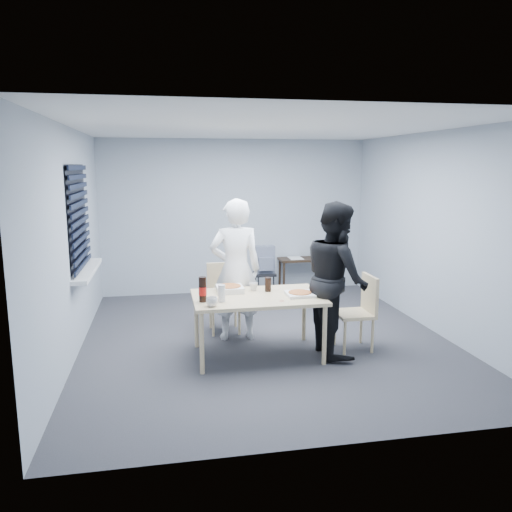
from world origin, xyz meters
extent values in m
plane|color=#2E2D32|center=(0.00, 0.00, 0.00)|extent=(5.00, 5.00, 0.00)
plane|color=white|center=(0.00, 0.00, 2.60)|extent=(5.00, 5.00, 0.00)
plane|color=#A1AAB6|center=(0.00, 2.50, 1.30)|extent=(4.50, 0.00, 4.50)
plane|color=#A1AAB6|center=(0.00, -2.50, 1.30)|extent=(4.50, 0.00, 4.50)
plane|color=#A1AAB6|center=(-2.25, 0.00, 1.30)|extent=(0.00, 5.00, 5.00)
plane|color=#A1AAB6|center=(2.25, 0.00, 1.30)|extent=(0.00, 5.00, 5.00)
plane|color=black|center=(-2.23, 0.40, 1.55)|extent=(0.00, 1.30, 1.30)
cube|color=black|center=(-2.21, 0.40, 1.55)|extent=(0.04, 1.30, 1.25)
cube|color=silver|center=(-2.16, 0.40, 0.89)|extent=(0.18, 1.42, 0.05)
cube|color=beige|center=(-0.20, -0.53, 0.69)|extent=(1.46, 0.92, 0.04)
cylinder|color=beige|center=(-0.87, -0.93, 0.34)|extent=(0.05, 0.05, 0.67)
cylinder|color=beige|center=(-0.87, -0.12, 0.34)|extent=(0.05, 0.05, 0.67)
cylinder|color=beige|center=(0.47, -0.93, 0.34)|extent=(0.05, 0.05, 0.67)
cylinder|color=beige|center=(0.47, -0.12, 0.34)|extent=(0.05, 0.05, 0.67)
cube|color=beige|center=(-0.47, 0.39, 0.43)|extent=(0.42, 0.42, 0.04)
cube|color=beige|center=(-0.47, 0.58, 0.67)|extent=(0.42, 0.04, 0.44)
cylinder|color=beige|center=(-0.64, 0.22, 0.21)|extent=(0.03, 0.03, 0.41)
cylinder|color=beige|center=(-0.64, 0.56, 0.21)|extent=(0.03, 0.03, 0.41)
cylinder|color=beige|center=(-0.30, 0.22, 0.21)|extent=(0.03, 0.03, 0.41)
cylinder|color=beige|center=(-0.30, 0.56, 0.21)|extent=(0.03, 0.03, 0.41)
cube|color=beige|center=(0.96, -0.53, 0.43)|extent=(0.42, 0.42, 0.04)
cube|color=beige|center=(1.15, -0.53, 0.67)|extent=(0.04, 0.42, 0.44)
cylinder|color=beige|center=(0.79, -0.70, 0.21)|extent=(0.03, 0.03, 0.41)
cylinder|color=beige|center=(0.79, -0.36, 0.21)|extent=(0.03, 0.03, 0.41)
cylinder|color=beige|center=(1.13, -0.70, 0.21)|extent=(0.03, 0.03, 0.41)
cylinder|color=beige|center=(1.13, -0.36, 0.21)|extent=(0.03, 0.03, 0.41)
imported|color=white|center=(-0.36, 0.11, 0.89)|extent=(0.65, 0.42, 1.77)
imported|color=black|center=(0.71, -0.58, 0.89)|extent=(0.47, 0.86, 1.77)
cube|color=#2F2013|center=(1.16, 2.28, 0.56)|extent=(0.88, 0.39, 0.04)
cylinder|color=#2F2013|center=(0.77, 2.13, 0.27)|extent=(0.04, 0.04, 0.54)
cylinder|color=#2F2013|center=(0.77, 2.43, 0.27)|extent=(0.04, 0.04, 0.54)
cylinder|color=#2F2013|center=(1.56, 2.13, 0.27)|extent=(0.04, 0.04, 0.54)
cylinder|color=#2F2013|center=(1.56, 2.43, 0.27)|extent=(0.04, 0.04, 0.54)
cube|color=black|center=(0.36, 1.80, 0.44)|extent=(0.33, 0.33, 0.04)
cylinder|color=black|center=(0.23, 1.67, 0.21)|extent=(0.04, 0.04, 0.42)
cylinder|color=black|center=(0.23, 1.92, 0.21)|extent=(0.04, 0.04, 0.42)
cylinder|color=black|center=(0.48, 1.67, 0.21)|extent=(0.04, 0.04, 0.42)
cylinder|color=black|center=(0.48, 1.92, 0.21)|extent=(0.04, 0.04, 0.42)
cube|color=slate|center=(0.36, 1.80, 0.68)|extent=(0.32, 0.17, 0.44)
cube|color=slate|center=(0.36, 1.68, 0.63)|extent=(0.23, 0.06, 0.21)
cube|color=white|center=(-0.48, -0.28, 0.73)|extent=(0.30, 0.30, 0.03)
cube|color=white|center=(-0.48, -0.28, 0.76)|extent=(0.30, 0.30, 0.03)
cylinder|color=#CC7F38|center=(-0.48, -0.28, 0.78)|extent=(0.26, 0.26, 0.01)
cube|color=white|center=(0.27, -0.61, 0.73)|extent=(0.30, 0.30, 0.03)
cylinder|color=#CC7F38|center=(0.27, -0.61, 0.75)|extent=(0.26, 0.26, 0.01)
imported|color=silver|center=(-0.75, -0.86, 0.76)|extent=(0.17, 0.17, 0.10)
imported|color=silver|center=(-0.20, -0.29, 0.76)|extent=(0.10, 0.10, 0.09)
cylinder|color=black|center=(-0.04, -0.35, 0.79)|extent=(0.10, 0.10, 0.16)
cylinder|color=black|center=(-0.83, -0.67, 0.85)|extent=(0.08, 0.08, 0.27)
cylinder|color=red|center=(-0.83, -0.67, 0.83)|extent=(0.09, 0.09, 0.09)
cylinder|color=silver|center=(-0.63, -0.70, 0.80)|extent=(0.08, 0.08, 0.18)
torus|color=red|center=(0.01, -0.80, 0.71)|extent=(0.05, 0.05, 0.00)
cube|color=white|center=(1.01, 2.30, 0.59)|extent=(0.34, 0.38, 0.01)
cube|color=black|center=(1.38, 2.32, 0.62)|extent=(0.17, 0.13, 0.06)
camera|label=1|loc=(-1.24, -5.90, 2.16)|focal=35.00mm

